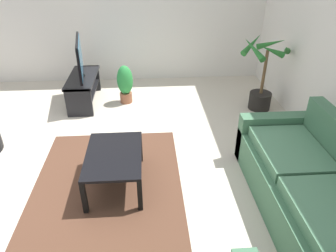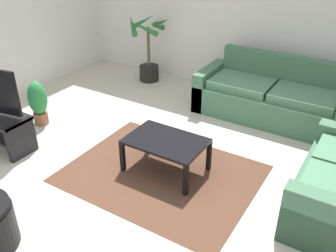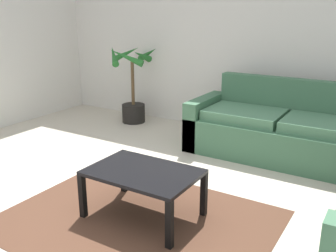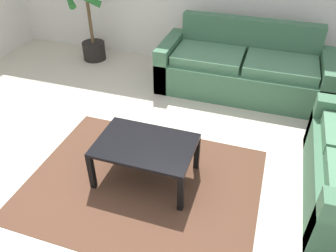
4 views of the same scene
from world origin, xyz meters
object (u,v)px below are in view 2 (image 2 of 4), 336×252
coffee_table (166,144)px  potted_palm (148,54)px  potted_plant_small (38,102)px  couch_main (272,99)px

coffee_table → potted_palm: (-1.79, 2.27, 0.14)m
coffee_table → potted_plant_small: size_ratio=1.37×
potted_palm → potted_plant_small: (-0.41, -2.24, -0.16)m
coffee_table → potted_plant_small: bearing=179.4°
potted_plant_small → couch_main: bearing=35.1°
couch_main → coffee_table: size_ratio=2.45×
potted_palm → coffee_table: bearing=-51.7°
potted_palm → potted_plant_small: size_ratio=1.79×
coffee_table → potted_plant_small: 2.20m
coffee_table → potted_palm: size_ratio=0.76×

